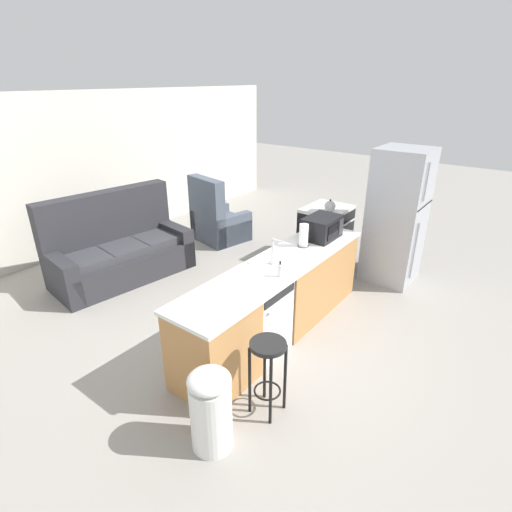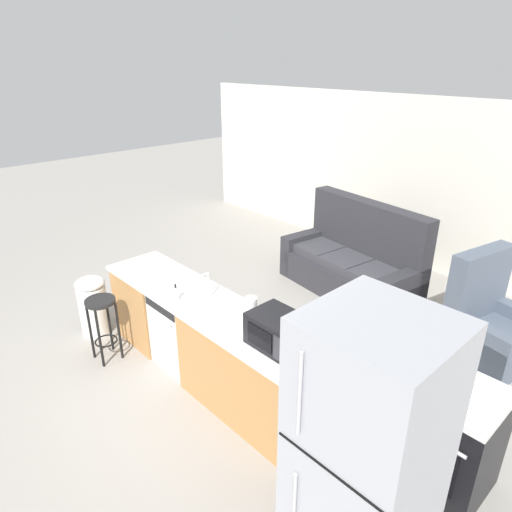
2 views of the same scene
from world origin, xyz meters
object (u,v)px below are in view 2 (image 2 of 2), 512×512
(paper_towel_roll, at_px, (251,312))
(kettle, at_px, (423,374))
(soap_bottle, at_px, (176,294))
(armchair, at_px, (487,326))
(trash_bin, at_px, (93,305))
(couch, at_px, (355,264))
(stove_range, at_px, (441,433))
(microwave, at_px, (279,331))
(bar_stool, at_px, (102,316))
(dishwasher, at_px, (186,328))
(refrigerator, at_px, (365,465))

(paper_towel_roll, relative_size, kettle, 1.38)
(soap_bottle, xyz_separation_m, armchair, (2.01, 2.73, -0.62))
(soap_bottle, bearing_deg, trash_bin, -168.22)
(couch, relative_size, armchair, 1.75)
(kettle, height_order, couch, couch)
(stove_range, relative_size, microwave, 1.80)
(stove_range, height_order, bar_stool, stove_range)
(soap_bottle, bearing_deg, stove_range, 16.73)
(armchair, bearing_deg, microwave, -107.01)
(dishwasher, bearing_deg, refrigerator, -11.93)
(trash_bin, relative_size, couch, 0.35)
(paper_towel_roll, xyz_separation_m, trash_bin, (-2.24, -0.52, -0.66))
(microwave, distance_m, kettle, 1.13)
(bar_stool, height_order, couch, couch)
(microwave, bearing_deg, armchair, 72.99)
(couch, bearing_deg, armchair, -6.48)
(paper_towel_roll, xyz_separation_m, couch, (-0.78, 2.72, -0.64))
(soap_bottle, xyz_separation_m, couch, (0.06, 2.95, -0.58))
(bar_stool, height_order, trash_bin, same)
(paper_towel_roll, distance_m, bar_stool, 1.85)
(dishwasher, height_order, trash_bin, dishwasher)
(microwave, relative_size, kettle, 2.44)
(microwave, xyz_separation_m, armchair, (0.78, 2.54, -0.69))
(refrigerator, height_order, paper_towel_roll, refrigerator)
(couch, bearing_deg, microwave, -67.02)
(dishwasher, xyz_separation_m, trash_bin, (-1.24, -0.48, -0.04))
(dishwasher, xyz_separation_m, kettle, (2.43, 0.42, 0.56))
(dishwasher, xyz_separation_m, refrigerator, (2.60, -0.55, 0.54))
(dishwasher, distance_m, trash_bin, 1.33)
(soap_bottle, bearing_deg, microwave, 8.57)
(stove_range, xyz_separation_m, kettle, (-0.17, -0.13, 0.53))
(stove_range, distance_m, kettle, 0.57)
(bar_stool, bearing_deg, trash_bin, 166.25)
(dishwasher, bearing_deg, kettle, 9.85)
(paper_towel_roll, xyz_separation_m, armchair, (1.16, 2.50, -0.69))
(soap_bottle, height_order, kettle, kettle)
(paper_towel_roll, distance_m, couch, 2.91)
(bar_stool, relative_size, armchair, 0.62)
(kettle, xyz_separation_m, bar_stool, (-3.10, -1.04, -0.45))
(trash_bin, height_order, couch, couch)
(dishwasher, distance_m, soap_bottle, 0.60)
(dishwasher, distance_m, kettle, 2.53)
(dishwasher, xyz_separation_m, armchair, (2.16, 2.54, -0.07))
(refrigerator, height_order, microwave, refrigerator)
(couch, xyz_separation_m, armchair, (1.95, -0.22, -0.04))
(refrigerator, height_order, couch, refrigerator)
(refrigerator, distance_m, armchair, 3.18)
(microwave, distance_m, bar_stool, 2.20)
(stove_range, bearing_deg, refrigerator, -90.01)
(armchair, bearing_deg, trash_bin, -138.44)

